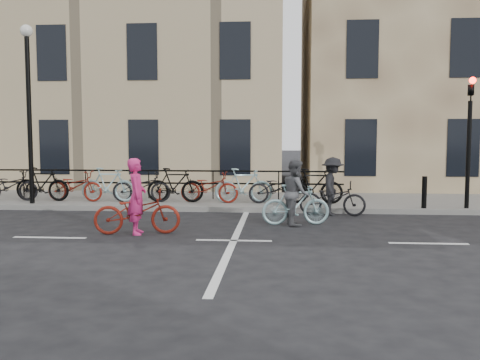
# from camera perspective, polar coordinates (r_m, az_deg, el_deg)

# --- Properties ---
(ground) EXTENTS (120.00, 120.00, 0.00)m
(ground) POSITION_cam_1_polar(r_m,az_deg,el_deg) (11.30, -0.66, -6.49)
(ground) COLOR black
(ground) RESTS_ON ground
(sidewalk) EXTENTS (46.00, 4.00, 0.15)m
(sidewalk) POSITION_cam_1_polar(r_m,az_deg,el_deg) (17.88, -11.78, -2.10)
(sidewalk) COLOR slate
(sidewalk) RESTS_ON ground
(building_east) EXTENTS (14.00, 10.00, 12.00)m
(building_east) POSITION_cam_1_polar(r_m,az_deg,el_deg) (25.63, 23.29, 13.35)
(building_east) COLOR #8F7756
(building_east) RESTS_ON sidewalk
(building_west) EXTENTS (20.00, 10.00, 10.00)m
(building_west) POSITION_cam_1_polar(r_m,az_deg,el_deg) (26.19, -18.34, 11.10)
(building_west) COLOR tan
(building_west) RESTS_ON sidewalk
(traffic_light) EXTENTS (0.18, 0.30, 3.90)m
(traffic_light) POSITION_cam_1_polar(r_m,az_deg,el_deg) (16.23, 23.29, 5.31)
(traffic_light) COLOR black
(traffic_light) RESTS_ON sidewalk
(lamp_post) EXTENTS (0.36, 0.36, 5.28)m
(lamp_post) POSITION_cam_1_polar(r_m,az_deg,el_deg) (17.20, -21.63, 8.77)
(lamp_post) COLOR black
(lamp_post) RESTS_ON sidewalk
(bollard_east) EXTENTS (0.14, 0.14, 0.90)m
(bollard_east) POSITION_cam_1_polar(r_m,az_deg,el_deg) (15.88, 19.06, -1.24)
(bollard_east) COLOR black
(bollard_east) RESTS_ON sidewalk
(parked_bikes) EXTENTS (11.45, 1.23, 1.05)m
(parked_bikes) POSITION_cam_1_polar(r_m,az_deg,el_deg) (16.59, -8.82, -0.61)
(parked_bikes) COLOR black
(parked_bikes) RESTS_ON sidewalk
(cyclist_pink) EXTENTS (2.00, 0.99, 1.70)m
(cyclist_pink) POSITION_cam_1_polar(r_m,az_deg,el_deg) (12.18, -10.92, -2.94)
(cyclist_pink) COLOR maroon
(cyclist_pink) RESTS_ON ground
(cyclist_grey) EXTENTS (1.72, 0.87, 1.62)m
(cyclist_grey) POSITION_cam_1_polar(r_m,az_deg,el_deg) (13.18, 5.97, -1.99)
(cyclist_grey) COLOR #8EB5BA
(cyclist_grey) RESTS_ON ground
(cyclist_dark) EXTENTS (1.87, 1.11, 1.60)m
(cyclist_dark) POSITION_cam_1_polar(r_m,az_deg,el_deg) (14.85, 9.83, -1.34)
(cyclist_dark) COLOR black
(cyclist_dark) RESTS_ON ground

